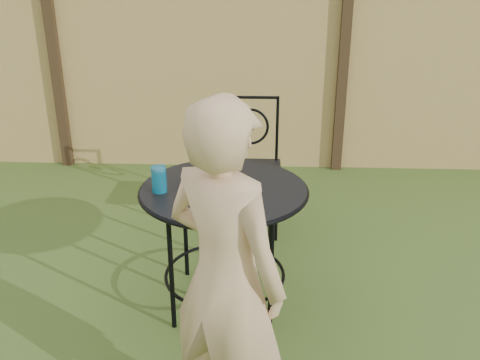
{
  "coord_description": "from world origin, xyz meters",
  "views": [
    {
      "loc": [
        0.6,
        -2.66,
        1.88
      ],
      "look_at": [
        0.48,
        0.03,
        0.75
      ],
      "focal_mm": 40.0,
      "sensor_mm": 36.0,
      "label": 1
    }
  ],
  "objects_px": {
    "diner": "(225,278)",
    "salad_plate": "(228,198)",
    "patio_table": "(224,211)",
    "patio_chair": "(249,161)"
  },
  "relations": [
    {
      "from": "patio_table",
      "to": "diner",
      "type": "xyz_separation_m",
      "value": [
        0.07,
        -0.89,
        0.15
      ]
    },
    {
      "from": "diner",
      "to": "patio_chair",
      "type": "bearing_deg",
      "value": -56.67
    },
    {
      "from": "diner",
      "to": "patio_table",
      "type": "bearing_deg",
      "value": -50.88
    },
    {
      "from": "salad_plate",
      "to": "diner",
      "type": "bearing_deg",
      "value": -86.97
    },
    {
      "from": "patio_chair",
      "to": "salad_plate",
      "type": "relative_size",
      "value": 3.52
    },
    {
      "from": "patio_table",
      "to": "salad_plate",
      "type": "bearing_deg",
      "value": -78.17
    },
    {
      "from": "salad_plate",
      "to": "patio_chair",
      "type": "bearing_deg",
      "value": 86.03
    },
    {
      "from": "patio_chair",
      "to": "diner",
      "type": "bearing_deg",
      "value": -91.23
    },
    {
      "from": "diner",
      "to": "salad_plate",
      "type": "xyz_separation_m",
      "value": [
        -0.04,
        0.74,
        0.01
      ]
    },
    {
      "from": "patio_table",
      "to": "patio_chair",
      "type": "bearing_deg",
      "value": 83.59
    }
  ]
}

